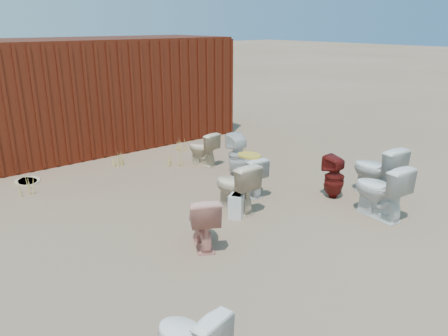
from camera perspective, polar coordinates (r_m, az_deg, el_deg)
ground at (r=6.65m, az=3.28°, el=-5.78°), size 100.00×100.00×0.00m
shipping_container at (r=10.60m, az=-16.10°, el=9.49°), size 6.00×2.40×2.40m
toilet_front_pink at (r=5.57m, az=-2.81°, el=-6.83°), size 0.66×0.78×0.69m
toilet_front_c at (r=6.73m, az=19.69°, el=-2.76°), size 0.53×0.85×0.83m
toilet_front_maroon at (r=7.28m, az=14.20°, el=-1.14°), size 0.32×0.33×0.70m
toilet_front_e at (r=7.54m, az=19.29°, el=-0.32°), size 0.57×0.89×0.86m
toilet_back_beige_left at (r=6.57m, az=1.46°, el=-2.41°), size 0.44×0.76×0.77m
toilet_back_beige_right at (r=8.73m, az=-2.81°, el=2.56°), size 0.49×0.71×0.67m
toilet_back_yellowlid at (r=7.21m, az=3.27°, el=-0.96°), size 0.46×0.70×0.67m
toilet_back_e at (r=8.07m, az=1.81°, el=1.70°), size 0.43×0.44×0.79m
yellow_lid at (r=7.10m, az=3.32°, el=1.67°), size 0.34×0.42×0.02m
loose_tank at (r=6.54m, az=2.00°, el=-4.50°), size 0.53×0.44×0.35m
loose_lid_near at (r=8.62m, az=-24.13°, el=-1.55°), size 0.49×0.57×0.02m
loose_lid_far at (r=8.61m, az=-24.44°, el=-1.62°), size 0.42×0.51×0.02m
weed_clump_a at (r=8.03m, az=-24.34°, el=-2.01°), size 0.36×0.36×0.29m
weed_clump_b at (r=8.69m, az=-6.55°, el=1.03°), size 0.32×0.32×0.28m
weed_clump_c at (r=9.63m, az=2.22°, el=3.05°), size 0.36×0.36×0.33m
weed_clump_d at (r=8.92m, az=-13.83°, el=1.09°), size 0.30×0.30×0.29m
weed_clump_e at (r=9.79m, az=-5.26°, el=3.08°), size 0.34×0.34×0.28m
weed_clump_f at (r=9.08m, az=13.80°, el=1.15°), size 0.28×0.28×0.21m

